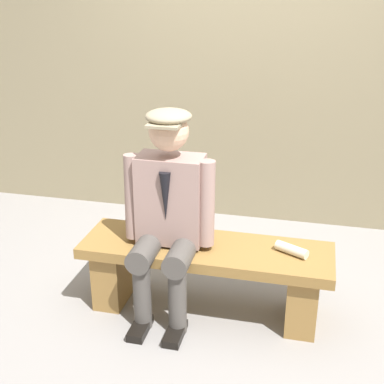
{
  "coord_description": "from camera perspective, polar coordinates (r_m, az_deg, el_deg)",
  "views": [
    {
      "loc": [
        -0.6,
        2.85,
        1.98
      ],
      "look_at": [
        0.09,
        0.0,
        0.81
      ],
      "focal_mm": 49.45,
      "sensor_mm": 36.0,
      "label": 1
    }
  ],
  "objects": [
    {
      "name": "bench",
      "position": [
        3.36,
        1.48,
        -8.14
      ],
      "size": [
        1.56,
        0.47,
        0.46
      ],
      "color": "olive",
      "rests_on": "ground"
    },
    {
      "name": "stadium_wall",
      "position": [
        4.61,
        5.79,
        8.54
      ],
      "size": [
        12.0,
        0.24,
        1.85
      ],
      "primitive_type": "cube",
      "color": "#82775B",
      "rests_on": "ground"
    },
    {
      "name": "ground_plane",
      "position": [
        3.52,
        1.43,
        -12.38
      ],
      "size": [
        30.0,
        30.0,
        0.0
      ],
      "primitive_type": "plane",
      "color": "gray"
    },
    {
      "name": "rolled_magazine",
      "position": [
        3.23,
        10.7,
        -6.13
      ],
      "size": [
        0.21,
        0.15,
        0.06
      ],
      "primitive_type": "cylinder",
      "rotation": [
        0.0,
        1.57,
        -0.48
      ],
      "color": "beige",
      "rests_on": "bench"
    },
    {
      "name": "seated_man",
      "position": [
        3.16,
        -2.61,
        -1.68
      ],
      "size": [
        0.57,
        0.57,
        1.31
      ],
      "color": "gray",
      "rests_on": "ground"
    }
  ]
}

